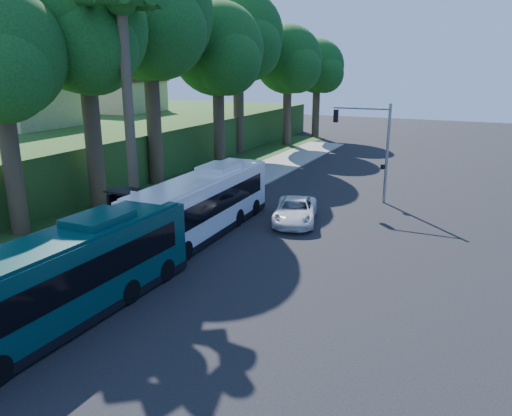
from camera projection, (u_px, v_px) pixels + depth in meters
The scene contains 18 objects.
ground at pixel (266, 234), 29.08m from camera, with size 140.00×140.00×0.00m, color black.
sidewalk at pixel (162, 218), 32.05m from camera, with size 4.50×70.00×0.12m, color gray.
red_curb at pixel (154, 242), 27.63m from camera, with size 0.25×30.00×0.13m, color maroon.
grass_verge at pixel (140, 192), 38.73m from camera, with size 8.00×70.00×0.06m, color #234719.
bus_shelter at pixel (133, 202), 29.06m from camera, with size 3.20×1.51×2.55m.
stop_sign_pole at pixel (135, 211), 26.36m from camera, with size 0.35×0.06×3.17m.
traffic_signal_pole at pixel (373, 140), 35.01m from camera, with size 4.10×0.30×7.00m.
palm_tree at pixel (122, 11), 27.70m from camera, with size 4.20×4.20×14.40m.
hillside_backdrop at pixel (96, 135), 52.28m from camera, with size 24.00×60.00×8.80m.
tree_0 at pixel (85, 37), 31.03m from camera, with size 8.40×8.00×15.70m.
tree_1 at pixel (149, 21), 37.96m from camera, with size 10.50×10.00×18.26m.
tree_2 at pixel (218, 54), 44.94m from camera, with size 8.82×8.40×15.12m.
tree_3 at pixel (239, 40), 52.29m from camera, with size 10.08×9.60×17.28m.
tree_4 at pixel (289, 63), 58.87m from camera, with size 8.40×8.00×14.14m.
tree_5 at pixel (318, 69), 65.64m from camera, with size 7.35×7.00×12.86m.
white_bus at pixel (203, 203), 28.83m from camera, with size 3.04×12.59×3.73m.
teal_bus at pixel (66, 276), 18.93m from camera, with size 2.89×12.52×3.72m.
pickup at pixel (295, 211), 31.16m from camera, with size 2.48×5.39×1.50m, color white.
Camera 1 is at (11.17, -25.16, 9.54)m, focal length 35.00 mm.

